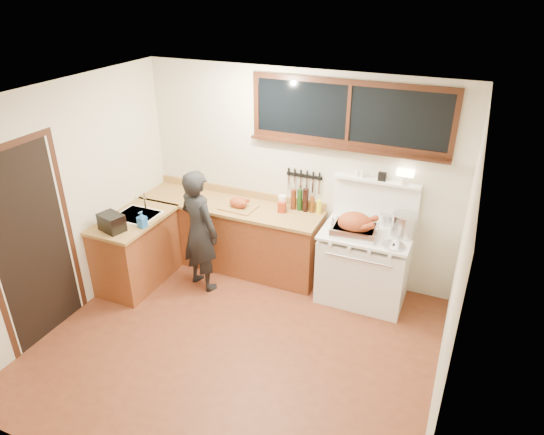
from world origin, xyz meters
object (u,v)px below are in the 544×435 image
at_px(vintage_stove, 364,263).
at_px(cutting_board, 239,204).
at_px(roast_turkey, 355,226).
at_px(man, 199,231).

xyz_separation_m(vintage_stove, cutting_board, (-1.63, -0.03, 0.49)).
xyz_separation_m(vintage_stove, roast_turkey, (-0.12, -0.12, 0.54)).
xyz_separation_m(vintage_stove, man, (-1.91, -0.55, 0.31)).
xyz_separation_m(man, roast_turkey, (1.79, 0.43, 0.23)).
bearing_deg(cutting_board, roast_turkey, -3.18).
height_order(man, roast_turkey, man).
xyz_separation_m(man, cutting_board, (0.27, 0.52, 0.18)).
distance_m(cutting_board, roast_turkey, 1.51).
height_order(vintage_stove, man, vintage_stove).
distance_m(man, roast_turkey, 1.85).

